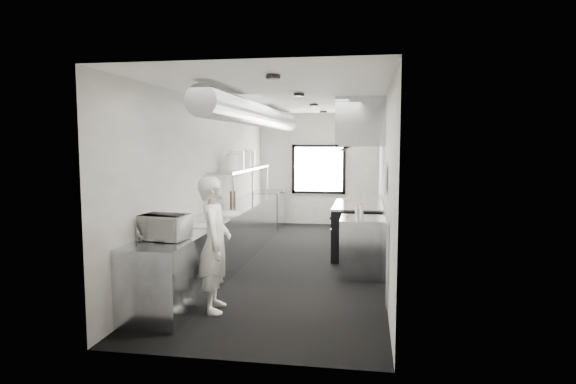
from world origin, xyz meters
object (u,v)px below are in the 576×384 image
at_px(pass_shelf, 243,170).
at_px(squeeze_bottle_a, 358,214).
at_px(exhaust_hood, 361,124).
at_px(squeeze_bottle_c, 361,212).
at_px(bottle_station, 361,246).
at_px(plate_stack_d, 250,158).
at_px(line_cook, 215,244).
at_px(cutting_board, 225,213).
at_px(range, 356,229).
at_px(squeeze_bottle_d, 357,211).
at_px(small_plate, 209,221).
at_px(squeeze_bottle_e, 361,210).
at_px(plate_stack_b, 237,160).
at_px(deli_tub_b, 167,231).
at_px(squeeze_bottle_b, 357,213).
at_px(plate_stack_c, 245,159).
at_px(microwave, 165,227).
at_px(plate_stack_a, 232,162).
at_px(knife_block, 233,198).
at_px(far_work_table, 268,210).
at_px(prep_counter, 223,239).
at_px(deli_tub_a, 166,231).

relative_size(pass_shelf, squeeze_bottle_a, 15.69).
height_order(exhaust_hood, squeeze_bottle_c, exhaust_hood).
height_order(bottle_station, plate_stack_d, plate_stack_d).
relative_size(line_cook, cutting_board, 2.85).
xyz_separation_m(range, squeeze_bottle_d, (0.03, -1.21, 0.51)).
height_order(small_plate, squeeze_bottle_d, squeeze_bottle_d).
height_order(squeeze_bottle_d, squeeze_bottle_e, squeeze_bottle_d).
relative_size(plate_stack_b, squeeze_bottle_d, 2.11).
bearing_deg(line_cook, pass_shelf, -2.28).
xyz_separation_m(line_cook, squeeze_bottle_c, (1.74, 1.95, 0.17)).
bearing_deg(line_cook, squeeze_bottle_a, -57.22).
distance_m(exhaust_hood, plate_stack_d, 2.59).
relative_size(exhaust_hood, deli_tub_b, 17.31).
relative_size(squeeze_bottle_b, squeeze_bottle_d, 1.07).
bearing_deg(cutting_board, squeeze_bottle_e, 4.66).
bearing_deg(small_plate, squeeze_bottle_e, 24.71).
height_order(pass_shelf, plate_stack_c, plate_stack_c).
bearing_deg(bottle_station, plate_stack_b, 151.77).
xyz_separation_m(line_cook, microwave, (-0.57, -0.18, 0.23)).
xyz_separation_m(pass_shelf, bottle_station, (2.34, -1.70, -1.09)).
height_order(line_cook, squeeze_bottle_c, line_cook).
bearing_deg(plate_stack_a, squeeze_bottle_b, -26.95).
relative_size(plate_stack_a, squeeze_bottle_a, 1.42).
distance_m(pass_shelf, knife_block, 0.66).
relative_size(pass_shelf, squeeze_bottle_e, 18.85).
xyz_separation_m(exhaust_hood, far_work_table, (-2.25, 2.50, -1.94)).
distance_m(exhaust_hood, bottle_station, 2.39).
distance_m(range, squeeze_bottle_a, 1.78).
relative_size(prep_counter, plate_stack_c, 18.11).
relative_size(exhaust_hood, squeeze_bottle_d, 13.48).
bearing_deg(plate_stack_c, cutting_board, -86.68).
relative_size(bottle_station, small_plate, 4.95).
relative_size(deli_tub_a, squeeze_bottle_b, 0.77).
bearing_deg(exhaust_hood, plate_stack_c, 169.75).
height_order(line_cook, microwave, line_cook).
bearing_deg(knife_block, plate_stack_d, 71.67).
xyz_separation_m(line_cook, plate_stack_a, (-0.63, 2.99, 0.88)).
relative_size(deli_tub_a, squeeze_bottle_d, 0.82).
relative_size(bottle_station, deli_tub_a, 6.69).
distance_m(microwave, squeeze_bottle_b, 3.01).
bearing_deg(small_plate, line_cook, -68.41).
xyz_separation_m(deli_tub_a, squeeze_bottle_c, (2.43, 1.80, 0.05)).
height_order(knife_block, squeeze_bottle_b, knife_block).
height_order(prep_counter, plate_stack_a, plate_stack_a).
distance_m(squeeze_bottle_c, squeeze_bottle_e, 0.25).
xyz_separation_m(exhaust_hood, squeeze_bottle_e, (0.03, -1.15, -1.41)).
xyz_separation_m(small_plate, plate_stack_c, (-0.10, 2.57, 0.83)).
distance_m(far_work_table, squeeze_bottle_a, 4.79).
distance_m(bottle_station, plate_stack_c, 3.21).
bearing_deg(far_work_table, squeeze_bottle_c, -59.57).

